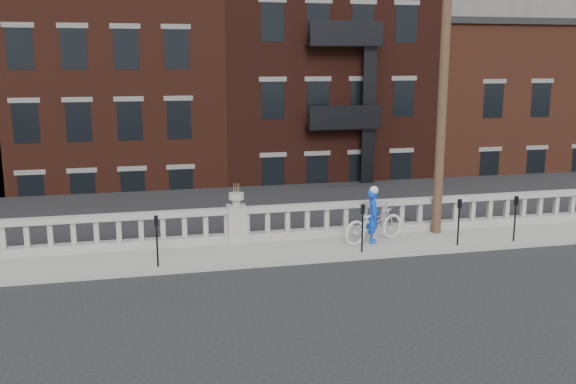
# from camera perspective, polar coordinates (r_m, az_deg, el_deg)

# --- Properties ---
(ground) EXTENTS (120.00, 120.00, 0.00)m
(ground) POSITION_cam_1_polar(r_m,az_deg,el_deg) (15.36, -2.25, -8.99)
(ground) COLOR black
(ground) RESTS_ON ground
(sidewalk) EXTENTS (32.00, 2.20, 0.15)m
(sidewalk) POSITION_cam_1_polar(r_m,az_deg,el_deg) (18.13, -4.08, -5.49)
(sidewalk) COLOR gray
(sidewalk) RESTS_ON ground
(balustrade) EXTENTS (28.00, 0.34, 1.03)m
(balustrade) POSITION_cam_1_polar(r_m,az_deg,el_deg) (18.88, -4.57, -3.01)
(balustrade) COLOR gray
(balustrade) RESTS_ON sidewalk
(planter_pedestal) EXTENTS (0.55, 0.55, 1.76)m
(planter_pedestal) POSITION_cam_1_polar(r_m,az_deg,el_deg) (18.83, -4.58, -2.46)
(planter_pedestal) COLOR gray
(planter_pedestal) RESTS_ON sidewalk
(lower_level) EXTENTS (80.00, 44.00, 20.80)m
(lower_level) POSITION_cam_1_polar(r_m,az_deg,el_deg) (37.40, -8.27, 7.31)
(lower_level) COLOR #605E59
(lower_level) RESTS_ON ground
(utility_pole) EXTENTS (1.60, 0.28, 10.00)m
(utility_pole) POSITION_cam_1_polar(r_m,az_deg,el_deg) (19.83, 13.70, 10.83)
(utility_pole) COLOR #422D1E
(utility_pole) RESTS_ON sidewalk
(parking_meter_a) EXTENTS (0.10, 0.09, 1.36)m
(parking_meter_a) POSITION_cam_1_polar(r_m,az_deg,el_deg) (16.86, -11.59, -3.78)
(parking_meter_a) COLOR black
(parking_meter_a) RESTS_ON sidewalk
(parking_meter_b) EXTENTS (0.10, 0.09, 1.36)m
(parking_meter_b) POSITION_cam_1_polar(r_m,az_deg,el_deg) (17.87, 6.64, -2.73)
(parking_meter_b) COLOR black
(parking_meter_b) RESTS_ON sidewalk
(parking_meter_c) EXTENTS (0.10, 0.09, 1.36)m
(parking_meter_c) POSITION_cam_1_polar(r_m,az_deg,el_deg) (19.05, 14.95, -2.15)
(parking_meter_c) COLOR black
(parking_meter_c) RESTS_ON sidewalk
(parking_meter_d) EXTENTS (0.10, 0.09, 1.36)m
(parking_meter_d) POSITION_cam_1_polar(r_m,az_deg,el_deg) (19.96, 19.56, -1.81)
(parking_meter_d) COLOR black
(parking_meter_d) RESTS_ON sidewalk
(bicycle) EXTENTS (2.29, 1.47, 1.14)m
(bicycle) POSITION_cam_1_polar(r_m,az_deg,el_deg) (19.04, 7.64, -2.72)
(bicycle) COLOR silver
(bicycle) RESTS_ON sidewalk
(cyclist) EXTENTS (0.53, 0.66, 1.57)m
(cyclist) POSITION_cam_1_polar(r_m,az_deg,el_deg) (18.91, 7.58, -2.13)
(cyclist) COLOR blue
(cyclist) RESTS_ON sidewalk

